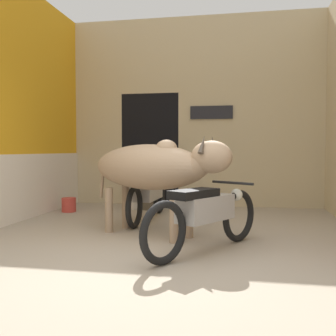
{
  "coord_description": "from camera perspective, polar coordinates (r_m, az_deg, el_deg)",
  "views": [
    {
      "loc": [
        0.93,
        -3.8,
        1.15
      ],
      "look_at": [
        -0.12,
        1.88,
        0.88
      ],
      "focal_mm": 42.0,
      "sensor_mm": 36.0,
      "label": 1
    }
  ],
  "objects": [
    {
      "name": "wall_back_with_doorway",
      "position": [
        8.34,
        1.68,
        6.08
      ],
      "size": [
        5.09,
        0.93,
        3.84
      ],
      "color": "#C6B289",
      "rests_on": "ground_plane"
    },
    {
      "name": "plastic_stool",
      "position": [
        7.65,
        -4.88,
        -4.12
      ],
      "size": [
        0.28,
        0.28,
        0.46
      ],
      "color": "beige",
      "rests_on": "ground_plane"
    },
    {
      "name": "motorcycle_near",
      "position": [
        4.44,
        5.45,
        -6.58
      ],
      "size": [
        1.14,
        1.74,
        0.76
      ],
      "color": "black",
      "rests_on": "ground_plane"
    },
    {
      "name": "bucket",
      "position": [
        7.52,
        -14.2,
        -5.2
      ],
      "size": [
        0.26,
        0.26,
        0.26
      ],
      "color": "#C63D33",
      "rests_on": "ground_plane"
    },
    {
      "name": "shopkeeper_seated",
      "position": [
        7.57,
        -2.66,
        -1.1
      ],
      "size": [
        0.4,
        0.33,
        1.23
      ],
      "color": "brown",
      "rests_on": "ground_plane"
    },
    {
      "name": "cow",
      "position": [
        5.19,
        -1.98,
        0.09
      ],
      "size": [
        2.12,
        1.32,
        1.33
      ],
      "color": "tan",
      "rests_on": "ground_plane"
    },
    {
      "name": "ground_plane",
      "position": [
        4.07,
        -3.27,
        -13.69
      ],
      "size": [
        30.0,
        30.0,
        0.0
      ],
      "primitive_type": "plane",
      "color": "tan"
    },
    {
      "name": "motorcycle_far",
      "position": [
        6.41,
        -2.89,
        -3.8
      ],
      "size": [
        0.58,
        2.06,
        0.74
      ],
      "color": "black",
      "rests_on": "ground_plane"
    },
    {
      "name": "wall_left_shopfront",
      "position": [
        6.91,
        -20.91,
        8.39
      ],
      "size": [
        0.25,
        4.18,
        3.84
      ],
      "color": "orange",
      "rests_on": "ground_plane"
    }
  ]
}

